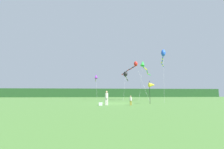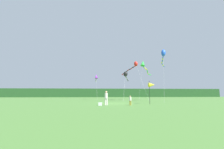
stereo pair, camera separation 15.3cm
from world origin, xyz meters
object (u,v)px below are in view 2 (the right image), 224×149
at_px(cooler_box, 100,104).
at_px(kite_green, 144,65).
at_px(kite_red, 134,65).
at_px(kite_purple, 96,77).
at_px(person_child, 130,100).
at_px(kite_blue, 163,55).
at_px(banner_flag_pole, 152,85).
at_px(person_adult, 106,97).
at_px(kite_black, 126,75).

distance_m(cooler_box, kite_green, 20.36).
bearing_deg(kite_red, kite_purple, 149.50).
distance_m(person_child, kite_purple, 20.59).
distance_m(kite_purple, kite_blue, 16.99).
distance_m(person_child, cooler_box, 3.84).
height_order(banner_flag_pole, kite_blue, kite_blue).
height_order(kite_purple, kite_red, kite_red).
distance_m(person_adult, kite_blue, 18.12).
bearing_deg(kite_green, person_adult, -122.42).
height_order(cooler_box, kite_red, kite_red).
relative_size(kite_purple, kite_green, 0.69).
bearing_deg(person_adult, kite_purple, 94.92).
distance_m(cooler_box, kite_black, 16.70).
height_order(cooler_box, kite_blue, kite_blue).
xyz_separation_m(banner_flag_pole, kite_black, (-1.56, 12.45, 3.11)).
distance_m(person_adult, kite_green, 19.37).
relative_size(person_adult, banner_flag_pole, 0.55).
bearing_deg(cooler_box, kite_purple, 92.58).
bearing_deg(cooler_box, kite_blue, 38.70).
height_order(kite_red, kite_black, kite_red).
xyz_separation_m(cooler_box, kite_red, (7.77, 14.26, 7.68)).
distance_m(kite_green, kite_black, 5.25).
relative_size(banner_flag_pole, kite_green, 0.36).
bearing_deg(kite_green, kite_red, -154.21).
relative_size(kite_purple, kite_red, 0.70).
bearing_deg(kite_black, kite_purple, 144.77).
xyz_separation_m(banner_flag_pole, kite_blue, (5.69, 8.38, 6.84)).
xyz_separation_m(kite_red, kite_blue, (5.35, -3.74, 1.67)).
distance_m(person_child, kite_black, 15.66).
distance_m(kite_blue, kite_black, 9.12).
height_order(person_child, kite_red, kite_red).
xyz_separation_m(kite_purple, kite_green, (11.25, -3.83, 2.65)).
xyz_separation_m(cooler_box, banner_flag_pole, (7.43, 2.13, 2.51)).
xyz_separation_m(kite_purple, kite_red, (8.64, -5.09, 2.19)).
distance_m(kite_red, kite_green, 2.93).
distance_m(person_child, banner_flag_pole, 4.69).
bearing_deg(kite_red, person_adult, -116.80).
relative_size(kite_red, kite_green, 0.99).
bearing_deg(person_child, person_adult, 171.64).
relative_size(kite_red, kite_blue, 0.87).
xyz_separation_m(cooler_box, kite_black, (5.87, 14.59, 5.62)).
height_order(kite_purple, kite_blue, kite_blue).
relative_size(kite_purple, kite_black, 0.86).
relative_size(kite_green, kite_black, 1.25).
distance_m(person_adult, kite_black, 15.84).
xyz_separation_m(person_adult, kite_black, (5.11, 14.21, 4.79)).
relative_size(person_adult, kite_red, 0.20).
distance_m(cooler_box, banner_flag_pole, 8.13).
xyz_separation_m(person_adult, cooler_box, (-0.76, -0.38, -0.83)).
relative_size(banner_flag_pole, kite_purple, 0.51).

